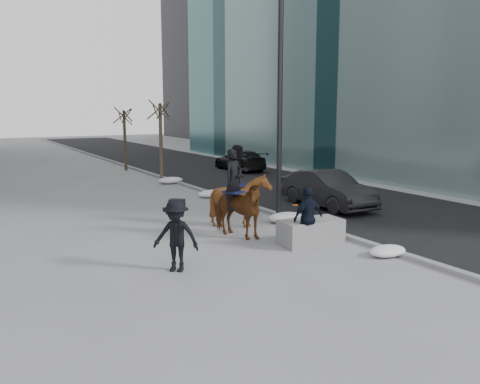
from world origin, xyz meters
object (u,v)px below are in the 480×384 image
planter (311,232)px  car_near (327,189)px  mounted_left (236,205)px  mounted_right (240,194)px

planter → car_near: (3.98, 4.05, 0.36)m
mounted_left → mounted_right: 1.42m
car_near → mounted_right: bearing=-165.3°
planter → mounted_right: 3.08m
mounted_left → planter: bearing=-50.0°
car_near → mounted_left: bearing=-156.3°
mounted_left → mounted_right: (0.83, 1.15, 0.08)m
planter → mounted_right: bearing=102.7°
planter → mounted_left: mounted_left is taller
planter → car_near: size_ratio=0.41×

